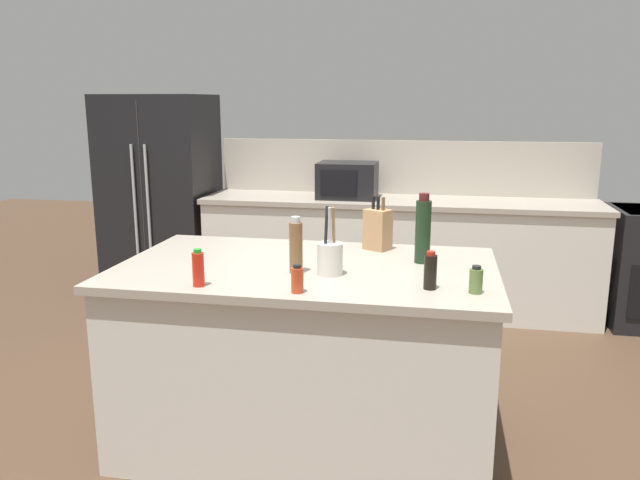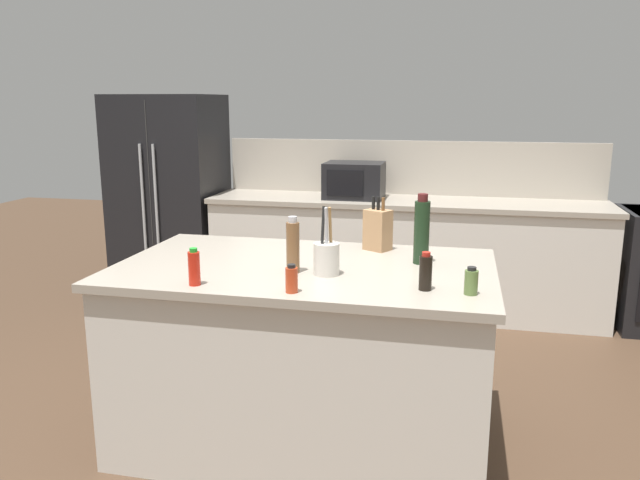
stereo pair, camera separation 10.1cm
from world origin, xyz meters
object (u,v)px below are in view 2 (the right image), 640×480
at_px(microwave, 354,180).
at_px(spice_jar_oregano, 471,282).
at_px(hot_sauce_bottle, 194,268).
at_px(spice_jar_paprika, 292,279).
at_px(refrigerator, 170,196).
at_px(wine_bottle, 422,231).
at_px(pepper_grinder, 293,246).
at_px(soy_sauce_bottle, 426,272).
at_px(utensil_crock, 326,257).
at_px(knife_block, 378,229).

xyz_separation_m(microwave, spice_jar_oregano, (0.92, -2.51, -0.09)).
xyz_separation_m(hot_sauce_bottle, spice_jar_paprika, (0.44, -0.01, -0.02)).
relative_size(refrigerator, wine_bottle, 5.11).
relative_size(pepper_grinder, spice_jar_paprika, 2.19).
height_order(hot_sauce_bottle, spice_jar_paprika, hot_sauce_bottle).
relative_size(refrigerator, spice_jar_paprika, 14.59).
relative_size(pepper_grinder, spice_jar_oregano, 2.26).
bearing_deg(microwave, spice_jar_oregano, -69.86).
bearing_deg(wine_bottle, soy_sauce_bottle, -83.90).
height_order(microwave, utensil_crock, utensil_crock).
height_order(utensil_crock, wine_bottle, wine_bottle).
bearing_deg(pepper_grinder, microwave, 92.61).
distance_m(refrigerator, soy_sauce_bottle, 3.51).
bearing_deg(refrigerator, spice_jar_oregano, -44.43).
height_order(pepper_grinder, soy_sauce_bottle, pepper_grinder).
bearing_deg(hot_sauce_bottle, microwave, 84.35).
height_order(microwave, knife_block, microwave).
xyz_separation_m(hot_sauce_bottle, pepper_grinder, (0.37, 0.30, 0.05)).
xyz_separation_m(soy_sauce_bottle, spice_jar_paprika, (-0.55, -0.16, -0.02)).
relative_size(microwave, spice_jar_paprika, 3.92).
xyz_separation_m(utensil_crock, spice_jar_paprika, (-0.09, -0.30, -0.03)).
bearing_deg(spice_jar_paprika, utensil_crock, 74.29).
distance_m(refrigerator, wine_bottle, 3.17).
distance_m(knife_block, pepper_grinder, 0.63).
relative_size(knife_block, pepper_grinder, 1.08).
height_order(utensil_crock, soy_sauce_bottle, utensil_crock).
xyz_separation_m(wine_bottle, soy_sauce_bottle, (0.05, -0.45, -0.09)).
bearing_deg(hot_sauce_bottle, wine_bottle, 32.38).
relative_size(microwave, knife_block, 1.65).
bearing_deg(utensil_crock, spice_jar_oregano, -14.25).
relative_size(hot_sauce_bottle, soy_sauce_bottle, 1.00).
xyz_separation_m(refrigerator, pepper_grinder, (1.80, -2.39, 0.17)).
distance_m(microwave, spice_jar_paprika, 2.65).
distance_m(hot_sauce_bottle, pepper_grinder, 0.47).
height_order(hot_sauce_bottle, wine_bottle, wine_bottle).
relative_size(wine_bottle, pepper_grinder, 1.30).
bearing_deg(spice_jar_oregano, refrigerator, 135.57).
xyz_separation_m(refrigerator, utensil_crock, (1.96, -2.39, 0.13)).
distance_m(knife_block, spice_jar_oregano, 0.86).
distance_m(wine_bottle, spice_jar_oregano, 0.54).
bearing_deg(pepper_grinder, utensil_crock, -1.17).
bearing_deg(spice_jar_paprika, pepper_grinder, 104.04).
xyz_separation_m(knife_block, spice_jar_paprika, (-0.25, -0.85, -0.06)).
distance_m(knife_block, utensil_crock, 0.57).
relative_size(hot_sauce_bottle, pepper_grinder, 0.62).
relative_size(refrigerator, microwave, 3.72).
xyz_separation_m(utensil_crock, pepper_grinder, (-0.16, 0.00, 0.04)).
relative_size(microwave, utensil_crock, 1.50).
bearing_deg(microwave, pepper_grinder, -87.39).
xyz_separation_m(hot_sauce_bottle, soy_sauce_bottle, (0.99, 0.15, -0.00)).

